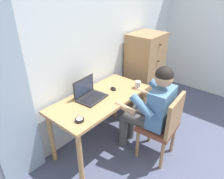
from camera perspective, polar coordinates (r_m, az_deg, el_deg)
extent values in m
cube|color=silver|center=(2.65, -6.39, 12.45)|extent=(4.80, 0.05, 2.50)
cube|color=#8EA3B7|center=(2.05, -28.19, 1.19)|extent=(0.46, 0.03, 2.29)
cube|color=tan|center=(2.48, -3.26, -2.53)|extent=(1.29, 0.61, 0.03)
cylinder|color=tan|center=(2.25, -8.87, -18.51)|extent=(0.06, 0.06, 0.68)
cylinder|color=tan|center=(2.95, 8.36, -5.54)|extent=(0.06, 0.06, 0.68)
cylinder|color=tan|center=(2.55, -16.54, -12.76)|extent=(0.06, 0.06, 0.68)
cylinder|color=tan|center=(3.18, 0.85, -2.42)|extent=(0.06, 0.06, 0.68)
cube|color=#9E754C|center=(3.40, 9.01, 4.80)|extent=(0.55, 0.44, 1.26)
sphere|color=brown|center=(3.53, 11.65, -3.78)|extent=(0.04, 0.04, 0.04)
sphere|color=brown|center=(3.40, 12.05, -0.17)|extent=(0.04, 0.04, 0.04)
sphere|color=brown|center=(3.29, 12.49, 3.69)|extent=(0.04, 0.04, 0.04)
sphere|color=brown|center=(3.20, 12.96, 7.81)|extent=(0.04, 0.04, 0.04)
sphere|color=brown|center=(3.12, 13.46, 12.15)|extent=(0.04, 0.04, 0.04)
cube|color=brown|center=(2.52, 12.57, -10.04)|extent=(0.45, 0.43, 0.05)
cube|color=#9E754C|center=(2.34, 17.20, -6.93)|extent=(0.42, 0.07, 0.42)
cylinder|color=#9E754C|center=(2.83, 10.56, -10.81)|extent=(0.04, 0.04, 0.41)
cylinder|color=#9E754C|center=(2.59, 7.12, -14.77)|extent=(0.04, 0.04, 0.41)
cylinder|color=#9E754C|center=(2.75, 16.67, -13.01)|extent=(0.04, 0.04, 0.41)
cylinder|color=#9E754C|center=(2.51, 13.79, -17.40)|extent=(0.04, 0.04, 0.41)
cylinder|color=#4C4C4C|center=(2.63, 9.14, -6.63)|extent=(0.17, 0.41, 0.14)
cylinder|color=#4C4C4C|center=(2.50, 7.21, -8.59)|extent=(0.17, 0.41, 0.14)
cylinder|color=#4C4C4C|center=(2.84, 5.16, -9.27)|extent=(0.11, 0.11, 0.48)
cylinder|color=#4C4C4C|center=(2.72, 3.16, -11.18)|extent=(0.11, 0.11, 0.48)
cube|color=teal|center=(2.36, 13.50, -4.85)|extent=(0.37, 0.23, 0.46)
cylinder|color=teal|center=(2.54, 13.03, -0.13)|extent=(0.11, 0.30, 0.25)
cylinder|color=teal|center=(2.19, 8.31, -4.60)|extent=(0.11, 0.30, 0.25)
cylinder|color=tan|center=(2.66, 8.87, -0.94)|extent=(0.09, 0.27, 0.11)
cylinder|color=tan|center=(2.32, 3.78, -5.26)|extent=(0.09, 0.27, 0.11)
sphere|color=tan|center=(2.19, 14.31, 3.15)|extent=(0.20, 0.20, 0.20)
sphere|color=black|center=(2.18, 14.40, 3.86)|extent=(0.20, 0.20, 0.20)
cube|color=#232326|center=(2.44, -5.54, -2.41)|extent=(0.36, 0.27, 0.02)
cube|color=black|center=(2.43, -5.37, -2.27)|extent=(0.30, 0.18, 0.00)
cube|color=#232326|center=(2.46, -7.91, 0.83)|extent=(0.34, 0.04, 0.22)
cube|color=#2D3851|center=(2.46, -7.80, 0.79)|extent=(0.30, 0.03, 0.18)
ellipsoid|color=black|center=(2.63, 0.37, 0.27)|extent=(0.09, 0.12, 0.03)
cylinder|color=black|center=(2.09, -9.05, -8.40)|extent=(0.09, 0.09, 0.03)
cylinder|color=silver|center=(2.08, -9.08, -8.05)|extent=(0.06, 0.06, 0.00)
cylinder|color=silver|center=(2.68, 7.18, 1.36)|extent=(0.08, 0.08, 0.09)
torus|color=silver|center=(2.72, 7.79, 1.82)|extent=(0.06, 0.01, 0.06)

